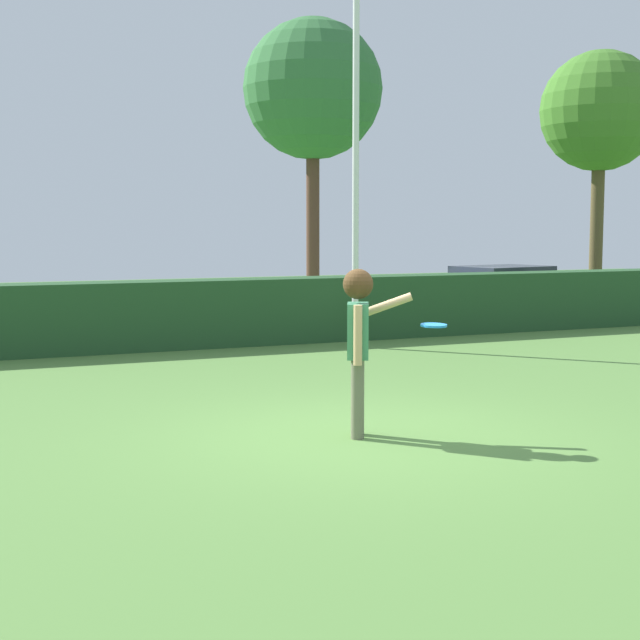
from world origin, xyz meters
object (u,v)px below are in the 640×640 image
person (359,332)px  parked_car_blue (502,289)px  oak_tree (313,91)px  birch_tree (600,113)px  lamppost (356,142)px  frisbee (434,325)px

person → parked_car_blue: size_ratio=0.40×
person → oak_tree: bearing=68.7°
parked_car_blue → oak_tree: (-2.95, 5.04, 5.30)m
person → parked_car_blue: (8.99, 10.46, -0.43)m
birch_tree → parked_car_blue: bearing=-159.3°
person → lamppost: size_ratio=0.26×
frisbee → parked_car_blue: parked_car_blue is taller
birch_tree → oak_tree: bearing=154.2°
lamppost → parked_car_blue: (5.85, 3.82, -3.05)m
lamppost → parked_car_blue: lamppost is taller
oak_tree → lamppost: bearing=-108.2°
oak_tree → frisbee: bearing=-108.8°
parked_car_blue → birch_tree: birch_tree is taller
birch_tree → oak_tree: oak_tree is taller
birch_tree → person: bearing=-137.6°
frisbee → lamppost: size_ratio=0.04×
frisbee → lamppost: 8.04m
birch_tree → oak_tree: size_ratio=0.88×
parked_car_blue → birch_tree: (4.20, 1.58, 4.65)m
person → oak_tree: 17.33m
person → oak_tree: (6.04, 15.50, 4.87)m
birch_tree → oak_tree: 7.96m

